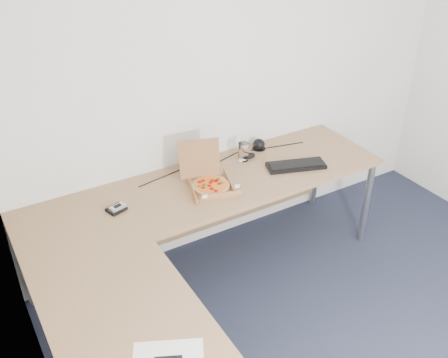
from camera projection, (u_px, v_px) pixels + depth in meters
desk at (195, 238)px, 2.95m from camera, size 2.50×2.20×0.73m
pizza_box at (210, 183)px, 3.34m from camera, size 0.27×0.32×0.28m
drinking_glass at (243, 152)px, 3.64m from camera, size 0.08×0.08×0.13m
keyboard at (296, 165)px, 3.58m from camera, size 0.43×0.27×0.03m
mouse at (249, 156)px, 3.69m from camera, size 0.11×0.08×0.04m
wallet at (116, 209)px, 3.13m from camera, size 0.13×0.12×0.02m
phone at (118, 207)px, 3.11m from camera, size 0.10×0.07×0.02m
dome_speaker at (259, 144)px, 3.80m from camera, size 0.10×0.10×0.09m
cable_bundle at (220, 161)px, 3.65m from camera, size 0.64×0.13×0.01m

